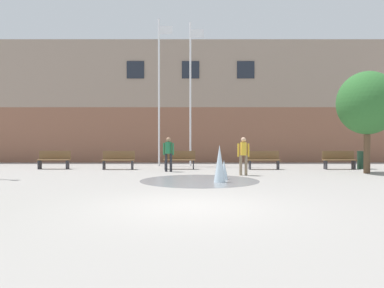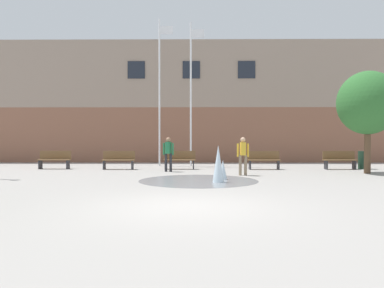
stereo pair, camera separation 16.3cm
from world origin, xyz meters
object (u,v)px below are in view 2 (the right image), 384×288
at_px(park_bench_under_left_flagpole, 119,160).
at_px(street_tree_near_building, 368,103).
at_px(adult_in_red, 243,153).
at_px(park_bench_far_right, 340,160).
at_px(park_bench_left_of_flagpoles, 55,159).
at_px(trash_can, 364,160).
at_px(flagpole_right, 191,90).
at_px(park_bench_near_trashcan, 264,160).
at_px(adult_near_bench, 168,152).
at_px(flagpole_left, 160,88).
at_px(park_bench_under_right_flagpole, 180,160).

height_order(park_bench_under_left_flagpole, street_tree_near_building, street_tree_near_building).
bearing_deg(adult_in_red, park_bench_far_right, -61.65).
bearing_deg(park_bench_far_right, street_tree_near_building, -80.00).
relative_size(park_bench_left_of_flagpoles, street_tree_near_building, 0.36).
height_order(park_bench_left_of_flagpoles, trash_can, park_bench_left_of_flagpoles).
distance_m(flagpole_right, street_tree_near_building, 9.02).
bearing_deg(street_tree_near_building, trash_can, 68.85).
relative_size(park_bench_near_trashcan, adult_near_bench, 1.01).
height_order(park_bench_under_left_flagpole, park_bench_far_right, same).
relative_size(park_bench_left_of_flagpoles, flagpole_right, 0.20).
bearing_deg(park_bench_far_right, flagpole_left, 166.40).
distance_m(park_bench_left_of_flagpoles, park_bench_near_trashcan, 10.53).
height_order(adult_in_red, flagpole_right, flagpole_right).
bearing_deg(trash_can, park_bench_left_of_flagpoles, -179.85).
xyz_separation_m(park_bench_left_of_flagpoles, trash_can, (15.61, 0.04, -0.03)).
relative_size(park_bench_under_left_flagpole, flagpole_left, 0.20).
xyz_separation_m(adult_in_red, trash_can, (6.50, 3.30, -0.48)).
bearing_deg(park_bench_under_right_flagpole, flagpole_right, 75.24).
distance_m(park_bench_under_right_flagpole, street_tree_near_building, 9.04).
distance_m(park_bench_left_of_flagpoles, trash_can, 15.61).
xyz_separation_m(adult_near_bench, trash_can, (9.74, 1.58, -0.48)).
xyz_separation_m(trash_can, street_tree_near_building, (-0.91, -2.36, 2.64)).
relative_size(park_bench_left_of_flagpoles, adult_in_red, 1.01).
distance_m(park_bench_under_right_flagpole, park_bench_far_right, 7.99).
height_order(park_bench_near_trashcan, adult_near_bench, adult_near_bench).
distance_m(park_bench_far_right, flagpole_left, 10.20).
bearing_deg(street_tree_near_building, flagpole_left, 155.35).
bearing_deg(adult_near_bench, park_bench_left_of_flagpoles, 92.63).
height_order(adult_near_bench, adult_in_red, same).
distance_m(adult_near_bench, street_tree_near_building, 9.12).
height_order(park_bench_far_right, flagpole_right, flagpole_right).
relative_size(park_bench_far_right, adult_near_bench, 1.01).
distance_m(park_bench_under_left_flagpole, park_bench_near_trashcan, 7.23).
bearing_deg(park_bench_under_right_flagpole, adult_in_red, -48.74).
relative_size(park_bench_near_trashcan, adult_in_red, 1.01).
distance_m(park_bench_near_trashcan, park_bench_far_right, 3.79).
relative_size(park_bench_under_left_flagpole, park_bench_far_right, 1.00).
xyz_separation_m(park_bench_under_left_flagpole, adult_near_bench, (2.57, -1.27, 0.45)).
bearing_deg(park_bench_far_right, trash_can, 8.60).
height_order(park_bench_near_trashcan, park_bench_far_right, same).
relative_size(flagpole_left, flagpole_right, 1.02).
distance_m(park_bench_under_left_flagpole, adult_near_bench, 2.90).
bearing_deg(trash_can, flagpole_right, 166.93).
height_order(flagpole_right, trash_can, flagpole_right).
bearing_deg(trash_can, flagpole_left, 169.06).
xyz_separation_m(park_bench_left_of_flagpoles, park_bench_under_right_flagpole, (6.33, -0.09, 0.00)).
xyz_separation_m(park_bench_left_of_flagpoles, flagpole_left, (5.14, 2.06, 3.87)).
height_order(adult_near_bench, street_tree_near_building, street_tree_near_building).
xyz_separation_m(adult_near_bench, flagpole_right, (1.03, 3.60, 3.32)).
bearing_deg(flagpole_left, adult_in_red, -53.35).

